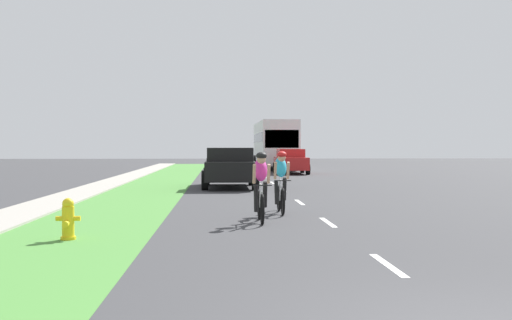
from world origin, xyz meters
The scene contains 10 objects.
ground_plane centered at (0.00, 20.00, 0.00)m, with size 120.00×120.00×0.00m, color #38383A.
grass_verge centered at (-5.18, 20.00, 0.00)m, with size 2.96×70.00×0.01m, color #478438.
sidewalk_concrete centered at (-7.41, 20.00, 0.00)m, with size 1.51×70.00×0.10m, color #9E998E.
lane_markings_center centered at (0.00, 24.00, 0.00)m, with size 0.12×52.71×0.01m.
fire_hydrant_yellow centered at (-5.18, 6.39, 0.37)m, with size 0.44×0.38×0.76m.
cyclist_lead centered at (-1.50, 8.85, 0.81)m, with size 0.42×1.72×1.58m.
cyclist_trailing centered at (-0.87, 10.69, 0.81)m, with size 0.42×1.72×1.58m.
pickup_black centered at (-2.02, 20.76, 0.83)m, with size 2.22×5.10×1.64m.
sedan_red centered at (1.94, 33.67, 0.77)m, with size 1.98×4.30×1.52m.
bus_white centered at (1.67, 42.35, 1.98)m, with size 2.78×11.60×3.48m.
Camera 1 is at (-2.40, -5.35, 1.72)m, focal length 44.67 mm.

